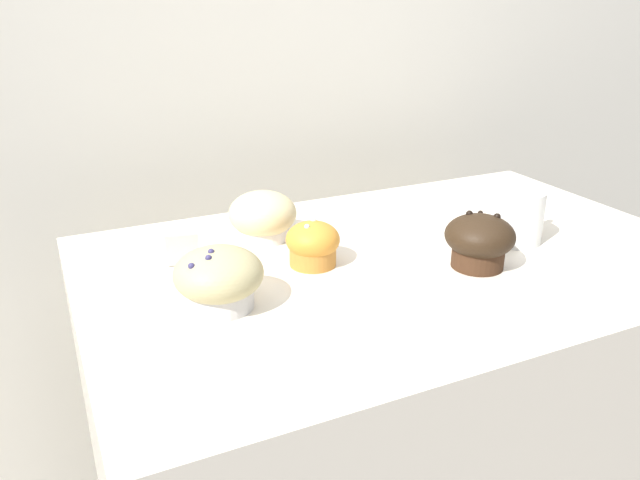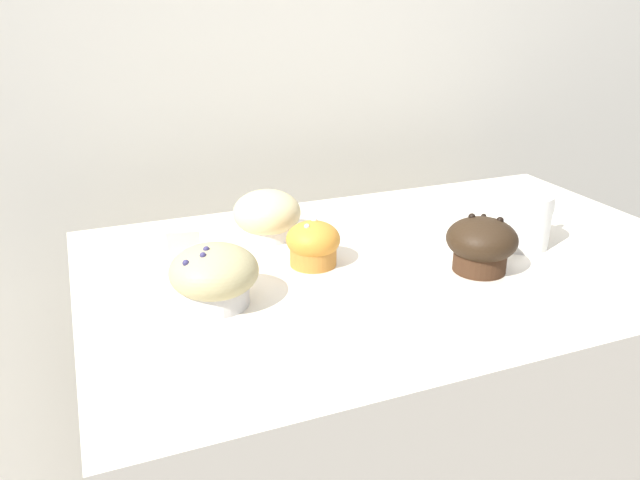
# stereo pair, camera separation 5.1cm
# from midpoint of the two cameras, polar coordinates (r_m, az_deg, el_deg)

# --- Properties ---
(wall_back) EXTENTS (3.20, 0.10, 1.80)m
(wall_back) POSITION_cam_midpoint_polar(r_m,az_deg,el_deg) (1.53, -2.39, 6.65)
(wall_back) COLOR beige
(wall_back) RESTS_ON ground
(display_counter) EXTENTS (1.00, 0.64, 0.90)m
(display_counter) POSITION_cam_midpoint_polar(r_m,az_deg,el_deg) (1.26, 7.81, -20.79)
(display_counter) COLOR silver
(display_counter) RESTS_ON ground
(muffin_front_center) EXTENTS (0.11, 0.11, 0.09)m
(muffin_front_center) POSITION_cam_midpoint_polar(r_m,az_deg,el_deg) (0.98, 16.00, -0.37)
(muffin_front_center) COLOR #3E2616
(muffin_front_center) RESTS_ON display_counter
(muffin_back_left) EXTENTS (0.08, 0.08, 0.07)m
(muffin_back_left) POSITION_cam_midpoint_polar(r_m,az_deg,el_deg) (0.96, 0.89, -0.37)
(muffin_back_left) COLOR #C47D32
(muffin_back_left) RESTS_ON display_counter
(muffin_back_right) EXTENTS (0.12, 0.12, 0.09)m
(muffin_back_right) POSITION_cam_midpoint_polar(r_m,az_deg,el_deg) (0.85, -7.94, -3.28)
(muffin_back_right) COLOR silver
(muffin_back_right) RESTS_ON display_counter
(muffin_front_left) EXTENTS (0.12, 0.12, 0.08)m
(muffin_front_left) POSITION_cam_midpoint_polar(r_m,az_deg,el_deg) (1.07, -3.50, 2.24)
(muffin_front_left) COLOR white
(muffin_front_left) RESTS_ON display_counter
(coffee_cup) EXTENTS (0.13, 0.09, 0.09)m
(coffee_cup) POSITION_cam_midpoint_polar(r_m,az_deg,el_deg) (1.09, 19.45, 1.86)
(coffee_cup) COLOR white
(coffee_cup) RESTS_ON display_counter
(price_card) EXTENTS (0.06, 0.05, 0.06)m
(price_card) POSITION_cam_midpoint_polar(r_m,az_deg,el_deg) (0.99, -10.87, -0.38)
(price_card) COLOR white
(price_card) RESTS_ON display_counter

